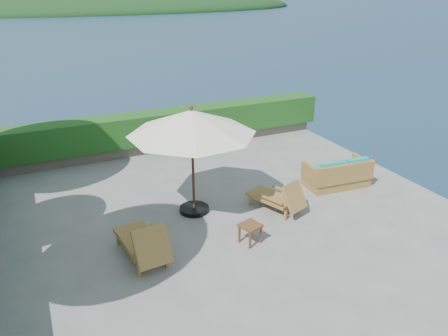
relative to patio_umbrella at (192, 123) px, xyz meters
name	(u,v)px	position (x,y,z in m)	size (l,w,h in m)	color
ground	(226,223)	(0.51, -0.88, -2.37)	(12.00, 12.00, 0.00)	gray
foundation	(226,274)	(0.51, -0.88, -3.92)	(12.00, 12.00, 3.00)	#585046
ocean	(226,318)	(0.51, -0.88, -5.37)	(600.00, 600.00, 0.00)	#152C43
offshore_island	(112,9)	(25.51, 139.12, -5.37)	(126.00, 57.60, 12.60)	black
planter_wall_far	(159,144)	(0.51, 4.72, -2.19)	(12.00, 0.60, 0.36)	#655F51
hedge_far	(158,126)	(0.51, 4.72, -1.52)	(12.40, 0.90, 1.00)	#1E4413
patio_umbrella	(192,123)	(0.00, 0.00, 0.00)	(3.91, 3.91, 2.80)	black
lounge_left	(143,242)	(-1.73, -1.53, -1.95)	(0.90, 1.81, 1.01)	olive
lounge_right	(279,197)	(2.00, -0.86, -2.00)	(1.15, 1.67, 0.89)	olive
side_table	(250,228)	(0.62, -1.89, -1.98)	(0.55, 0.55, 0.47)	brown
wicker_loveseat	(338,175)	(4.29, -0.32, -2.02)	(1.90, 1.08, 0.90)	olive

